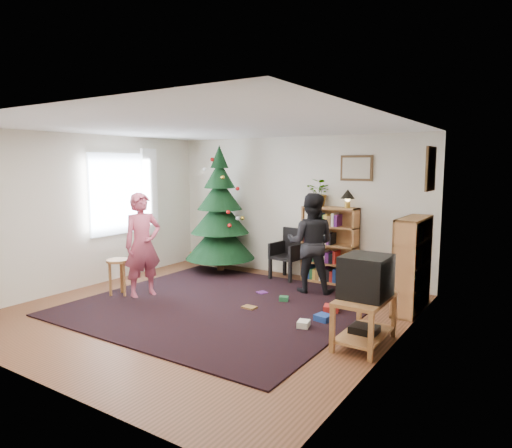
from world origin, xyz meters
The scene contains 23 objects.
floor centered at (0.00, 0.00, 0.00)m, with size 5.00×5.00×0.00m, color brown.
ceiling centered at (0.00, 0.00, 2.50)m, with size 5.00×5.00×0.00m, color white.
wall_back centered at (0.00, 2.50, 1.25)m, with size 5.00×0.02×2.50m, color silver.
wall_front centered at (0.00, -2.50, 1.25)m, with size 5.00×0.02×2.50m, color silver.
wall_left centered at (-2.50, 0.00, 1.25)m, with size 0.02×5.00×2.50m, color silver.
wall_right centered at (2.50, 0.00, 1.25)m, with size 0.02×5.00×2.50m, color silver.
rug centered at (0.00, 0.30, 0.01)m, with size 3.80×3.60×0.02m, color black.
window_pane centered at (-2.47, 0.60, 1.50)m, with size 0.04×1.20×1.40m, color silver.
curtain centered at (-2.43, 1.30, 1.50)m, with size 0.06×0.35×1.60m, color white.
picture_back centered at (1.15, 2.48, 1.95)m, with size 0.55×0.03×0.42m.
picture_right centered at (2.48, 1.75, 1.95)m, with size 0.03×0.50×0.60m.
christmas_tree centered at (-1.31, 1.98, 0.98)m, with size 1.30×1.30×2.36m.
bookshelf_back centered at (0.76, 2.34, 0.66)m, with size 0.95×0.30×1.30m.
bookshelf_right centered at (2.34, 1.54, 0.66)m, with size 0.30×0.95×1.30m.
tv_stand centered at (2.22, 0.03, 0.32)m, with size 0.48×0.87×0.55m.
crt_tv centered at (2.22, 0.03, 0.78)m, with size 0.50×0.54×0.47m.
armchair centered at (0.06, 2.22, 0.48)m, with size 0.54×0.54×0.89m.
stool centered at (-1.60, -0.19, 0.45)m, with size 0.35×0.35×0.58m.
person_standing centered at (-1.27, 0.02, 0.80)m, with size 0.58×0.38×1.59m, color #B2475F.
person_by_chair centered at (0.76, 1.62, 0.79)m, with size 0.76×0.60×1.57m, color black.
potted_plant centered at (0.56, 2.34, 1.53)m, with size 0.42×0.36×0.47m, color gray.
table_lamp centered at (1.06, 2.34, 1.51)m, with size 0.23×0.23×0.31m.
floor_clutter centered at (1.07, 0.72, 0.04)m, with size 1.81×1.32×0.08m.
Camera 1 is at (3.88, -4.74, 2.01)m, focal length 32.00 mm.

